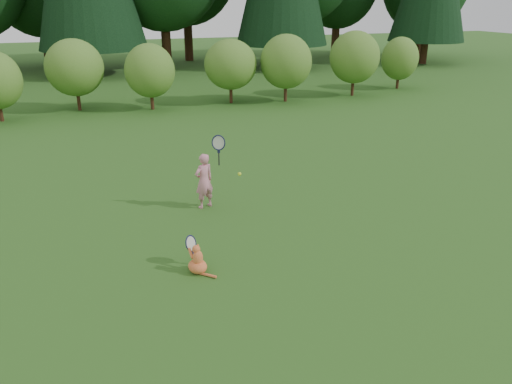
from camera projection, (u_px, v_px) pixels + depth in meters
name	position (u px, v px, depth m)	size (l,w,h in m)	color
ground	(260.00, 242.00, 9.45)	(100.00, 100.00, 0.00)	#265016
shrub_row	(153.00, 74.00, 20.37)	(28.00, 3.00, 2.80)	#4A7B26
child	(205.00, 180.00, 10.79)	(0.71, 0.44, 1.84)	pink
cat	(197.00, 258.00, 8.35)	(0.49, 0.77, 0.69)	#D55B29
tennis_ball	(240.00, 174.00, 10.55)	(0.08, 0.08, 0.08)	#CFD819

